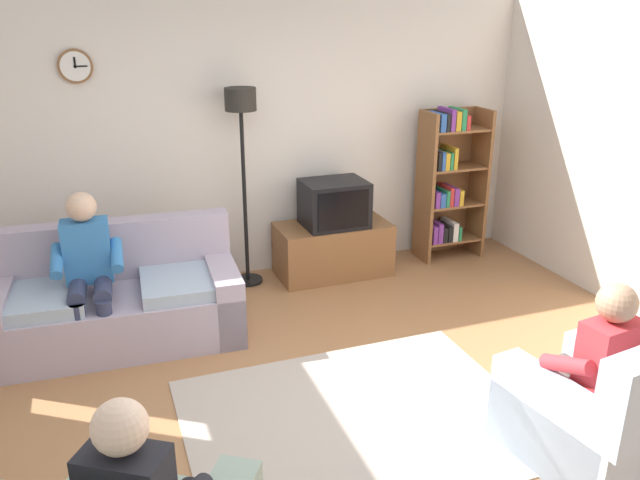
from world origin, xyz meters
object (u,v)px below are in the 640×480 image
Objects in this scene: person_on_couch at (88,266)px; tv at (334,203)px; bookshelf at (447,182)px; person_in_right_armchair at (593,361)px; armchair_near_bookshelf at (597,416)px; tv_stand at (333,249)px; floor_lamp at (242,133)px; couch at (116,303)px.

tv is at bearing 18.11° from person_on_couch.
person_on_couch is (-2.25, -0.74, -0.04)m from tv.
bookshelf is 1.41× the size of person_in_right_armchair.
armchair_near_bookshelf is 0.88× the size of person_in_right_armchair.
floor_lamp reaches higher than tv_stand.
tv_stand is 1.41m from bookshelf.
armchair_near_bookshelf is 3.58m from person_on_couch.
couch is 1.74× the size of person_in_right_armchair.
floor_lamp is 3.64m from armchair_near_bookshelf.
person_on_couch is at bearing -166.87° from bookshelf.
tv_stand is 1.83× the size of tv.
person_on_couch is at bearing -146.58° from couch.
person_on_couch is at bearing 139.83° from person_in_right_armchair.
armchair_near_bookshelf is at bearing -82.13° from person_in_right_armchair.
armchair_near_bookshelf is 0.79× the size of person_on_couch.
couch is 3.46m from person_in_right_armchair.
couch is 1.84m from floor_lamp.
tv is (2.09, 0.63, 0.43)m from couch.
person_on_couch is (-2.25, -0.76, 0.44)m from tv_stand.
couch is 2.22m from tv.
tv is at bearing 16.72° from couch.
person_in_right_armchair is at bearing -40.17° from person_on_couch.
tv is 0.54× the size of person_in_right_armchair.
floor_lamp is at bearing 31.16° from couch.
tv_stand is (2.09, 0.65, -0.05)m from couch.
person_on_couch is at bearing 138.87° from armchair_near_bookshelf.
person_on_couch reaches higher than armchair_near_bookshelf.
couch reaches higher than tv_stand.
armchair_near_bookshelf is (1.27, -3.20, -1.16)m from floor_lamp.
person_on_couch is at bearing -161.89° from tv.
person_in_right_armchair is at bearing -67.94° from floor_lamp.
couch is 1.77× the size of tv_stand.
tv_stand is at bearing 90.00° from tv.
bookshelf is at bearing 4.02° from tv.
person_in_right_armchair is (0.42, -2.99, -0.14)m from tv.
tv_stand is 0.48m from tv.
bookshelf reaches higher than person_on_couch.
floor_lamp is (-0.85, 0.12, 0.71)m from tv.
tv_stand is 0.89× the size of person_on_couch.
person_on_couch is at bearing -148.57° from floor_lamp.
tv is 0.48× the size of person_on_couch.
tv_stand is at bearing 97.86° from armchair_near_bookshelf.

